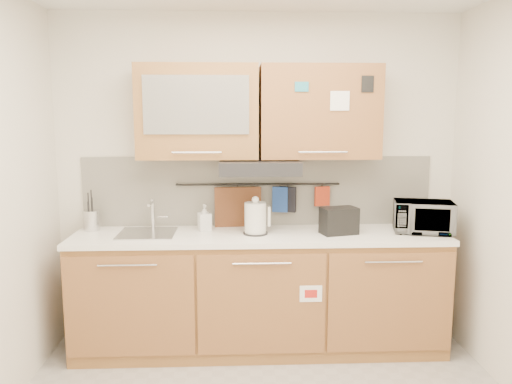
{
  "coord_description": "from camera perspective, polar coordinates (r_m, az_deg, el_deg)",
  "views": [
    {
      "loc": [
        -0.18,
        -2.5,
        1.8
      ],
      "look_at": [
        -0.03,
        1.05,
        1.26
      ],
      "focal_mm": 35.0,
      "sensor_mm": 36.0,
      "label": 1
    }
  ],
  "objects": [
    {
      "name": "wall_back",
      "position": [
        4.04,
        0.21,
        1.55
      ],
      "size": [
        3.2,
        0.0,
        3.2
      ],
      "primitive_type": "plane",
      "rotation": [
        1.57,
        0.0,
        0.0
      ],
      "color": "silver",
      "rests_on": "ground"
    },
    {
      "name": "base_cabinet",
      "position": [
        3.95,
        0.41,
        -12.0
      ],
      "size": [
        2.8,
        0.64,
        0.88
      ],
      "color": "olive",
      "rests_on": "floor"
    },
    {
      "name": "countertop",
      "position": [
        3.8,
        0.42,
        -5.03
      ],
      "size": [
        2.82,
        0.62,
        0.04
      ],
      "primitive_type": "cube",
      "color": "white",
      "rests_on": "base_cabinet"
    },
    {
      "name": "backsplash",
      "position": [
        4.04,
        0.21,
        0.12
      ],
      "size": [
        2.8,
        0.02,
        0.56
      ],
      "primitive_type": "cube",
      "color": "silver",
      "rests_on": "countertop"
    },
    {
      "name": "upper_cabinets",
      "position": [
        3.83,
        0.26,
        9.12
      ],
      "size": [
        1.82,
        0.37,
        0.7
      ],
      "color": "olive",
      "rests_on": "wall_back"
    },
    {
      "name": "range_hood",
      "position": [
        3.77,
        0.38,
        2.89
      ],
      "size": [
        0.6,
        0.46,
        0.1
      ],
      "primitive_type": "cube",
      "color": "black",
      "rests_on": "upper_cabinets"
    },
    {
      "name": "sink",
      "position": [
        3.87,
        -12.3,
        -4.62
      ],
      "size": [
        0.42,
        0.4,
        0.26
      ],
      "color": "silver",
      "rests_on": "countertop"
    },
    {
      "name": "utensil_rail",
      "position": [
        3.99,
        0.24,
        0.89
      ],
      "size": [
        1.3,
        0.02,
        0.02
      ],
      "primitive_type": "cylinder",
      "rotation": [
        0.0,
        1.57,
        0.0
      ],
      "color": "black",
      "rests_on": "backsplash"
    },
    {
      "name": "utensil_crock",
      "position": [
        4.08,
        -18.28,
        -3.06
      ],
      "size": [
        0.15,
        0.15,
        0.32
      ],
      "rotation": [
        0.0,
        0.0,
        0.23
      ],
      "color": "silver",
      "rests_on": "countertop"
    },
    {
      "name": "kettle",
      "position": [
        3.75,
        -0.05,
        -3.11
      ],
      "size": [
        0.21,
        0.2,
        0.29
      ],
      "rotation": [
        0.0,
        0.0,
        0.22
      ],
      "color": "silver",
      "rests_on": "countertop"
    },
    {
      "name": "toaster",
      "position": [
        3.81,
        9.46,
        -3.23
      ],
      "size": [
        0.3,
        0.22,
        0.2
      ],
      "rotation": [
        0.0,
        0.0,
        0.26
      ],
      "color": "black",
      "rests_on": "countertop"
    },
    {
      "name": "microwave",
      "position": [
        4.01,
        18.57,
        -2.71
      ],
      "size": [
        0.49,
        0.38,
        0.24
      ],
      "primitive_type": "imported",
      "rotation": [
        0.0,
        0.0,
        -0.23
      ],
      "color": "#999999",
      "rests_on": "countertop"
    },
    {
      "name": "soap_bottle",
      "position": [
        3.89,
        -5.9,
        -2.93
      ],
      "size": [
        0.12,
        0.12,
        0.2
      ],
      "primitive_type": "imported",
      "rotation": [
        0.0,
        0.0,
        0.32
      ],
      "color": "#999999",
      "rests_on": "countertop"
    },
    {
      "name": "cutting_board",
      "position": [
        4.01,
        -2.08,
        -2.69
      ],
      "size": [
        0.37,
        0.06,
        0.46
      ],
      "primitive_type": "cube",
      "rotation": [
        0.0,
        0.0,
        0.08
      ],
      "color": "brown",
      "rests_on": "utensil_rail"
    },
    {
      "name": "oven_mitt",
      "position": [
        4.01,
        2.77,
        -0.85
      ],
      "size": [
        0.13,
        0.06,
        0.2
      ],
      "primitive_type": "cube",
      "rotation": [
        0.0,
        0.0,
        -0.22
      ],
      "color": "#204293",
      "rests_on": "utensil_rail"
    },
    {
      "name": "dark_pouch",
      "position": [
        4.01,
        3.67,
        -0.85
      ],
      "size": [
        0.13,
        0.08,
        0.2
      ],
      "primitive_type": "cube",
      "rotation": [
        0.0,
        0.0,
        -0.38
      ],
      "color": "black",
      "rests_on": "utensil_rail"
    },
    {
      "name": "pot_holder",
      "position": [
        4.05,
        7.57,
        -0.48
      ],
      "size": [
        0.13,
        0.05,
        0.16
      ],
      "primitive_type": "cube",
      "rotation": [
        0.0,
        0.0,
        0.26
      ],
      "color": "#A92F16",
      "rests_on": "utensil_rail"
    }
  ]
}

